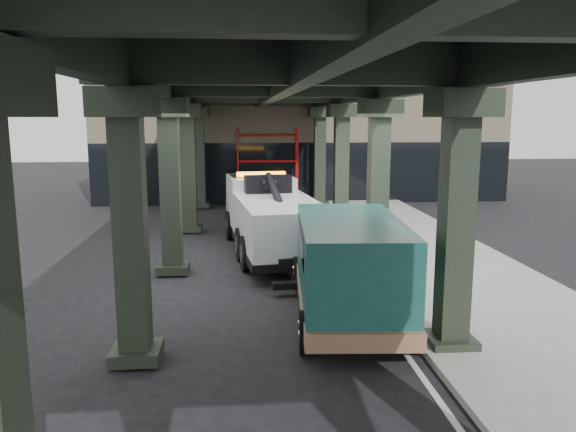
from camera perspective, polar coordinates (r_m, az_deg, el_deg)
ground at (r=14.81m, az=0.86°, el=-7.68°), size 90.00×90.00×0.00m
sidewalk at (r=17.67m, az=14.91°, el=-4.84°), size 5.00×40.00×0.15m
lane_stripe at (r=16.95m, az=5.92°, el=-5.42°), size 0.12×38.00×0.01m
viaduct at (r=16.10m, az=-1.29°, el=13.43°), size 7.40×32.00×6.40m
building at (r=34.21m, az=0.80°, el=9.17°), size 22.00×10.00×8.00m
scaffolding at (r=28.82m, az=-2.11°, el=5.24°), size 3.08×0.88×4.00m
tow_truck at (r=18.76m, az=-1.87°, el=0.22°), size 3.19×8.39×2.69m
towed_van at (r=12.58m, az=6.12°, el=-4.97°), size 2.67×5.92×2.34m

